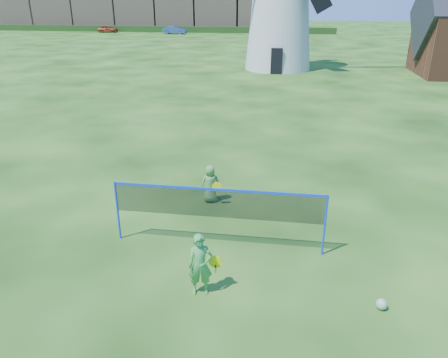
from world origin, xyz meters
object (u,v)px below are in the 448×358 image
badminton_net (218,204)px  player_girl (200,265)px  car_right (175,30)px  car_left (108,29)px  player_boy (211,184)px  play_ball (382,304)px

badminton_net → player_girl: (-0.06, -1.81, -0.46)m
badminton_net → car_right: (-17.30, 62.63, -0.51)m
car_left → car_right: bearing=-102.2°
badminton_net → car_right: size_ratio=1.32×
car_left → player_boy: bearing=-160.6°
car_left → badminton_net: bearing=-161.0°
badminton_net → player_boy: size_ratio=4.42×
play_ball → car_right: size_ratio=0.06×
player_girl → car_right: player_girl is taller
badminton_net → car_left: badminton_net is taller
player_boy → play_ball: bearing=123.7°
car_left → car_right: 12.22m
play_ball → car_left: 73.62m
badminton_net → car_right: 64.98m
play_ball → car_left: size_ratio=0.06×
player_girl → player_boy: 4.27m
player_girl → car_right: 66.72m
badminton_net → car_left: (-29.45, 64.03, -0.56)m
play_ball → car_right: car_right is taller
player_girl → player_boy: bearing=82.7°
badminton_net → play_ball: badminton_net is taller
player_boy → badminton_net: bearing=93.3°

